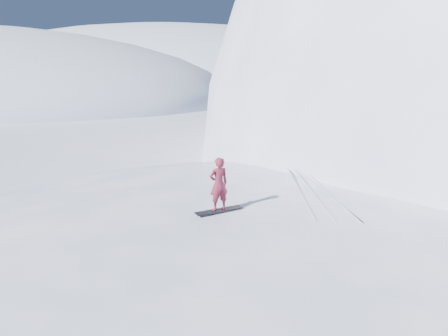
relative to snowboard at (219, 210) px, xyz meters
name	(u,v)px	position (x,y,z in m)	size (l,w,h in m)	color
near_ridge	(346,290)	(4.00, 0.04, -2.41)	(36.00, 28.00, 4.80)	white
far_ridge_c	(160,87)	(-37.00, 107.04, -2.41)	(140.00, 90.00, 36.00)	white
wind_bumps	(296,302)	(2.44, -0.84, -2.41)	(16.00, 14.40, 1.00)	white
snowboard	(219,210)	(0.00, 0.00, 0.00)	(1.53, 0.29, 0.03)	black
snowboarder	(219,184)	(0.00, 0.00, 0.84)	(0.61, 0.40, 1.66)	maroon
board_tracks	(315,190)	(3.05, 2.52, 0.01)	(2.25, 5.94, 0.04)	silver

